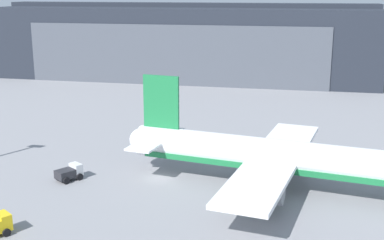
{
  "coord_description": "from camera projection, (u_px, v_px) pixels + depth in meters",
  "views": [
    {
      "loc": [
        18.19,
        -63.19,
        25.14
      ],
      "look_at": [
        1.4,
        14.33,
        4.72
      ],
      "focal_mm": 47.85,
      "sensor_mm": 36.0,
      "label": 1
    }
  ],
  "objects": [
    {
      "name": "grass_field_strip",
      "position": [
        260.0,
        48.0,
        220.98
      ],
      "size": [
        440.0,
        56.0,
        0.08
      ],
      "primitive_type": "cube",
      "color": "#44762E",
      "rests_on": "ground_plane"
    },
    {
      "name": "ground_plane",
      "position": [
        160.0,
        178.0,
        69.8
      ],
      "size": [
        440.0,
        440.0,
        0.0
      ],
      "primitive_type": "plane",
      "color": "gray"
    },
    {
      "name": "maintenance_hangar",
      "position": [
        186.0,
        42.0,
        149.25
      ],
      "size": [
        106.65,
        31.45,
        21.21
      ],
      "color": "#232833",
      "rests_on": "ground_plane"
    },
    {
      "name": "airliner_near_left",
      "position": [
        281.0,
        157.0,
        65.44
      ],
      "size": [
        43.13,
        35.09,
        13.77
      ],
      "color": "white",
      "rests_on": "ground_plane"
    },
    {
      "name": "stair_truck",
      "position": [
        70.0,
        173.0,
        68.99
      ],
      "size": [
        3.59,
        3.91,
        2.07
      ],
      "color": "silver",
      "rests_on": "ground_plane"
    }
  ]
}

